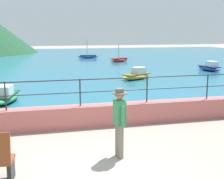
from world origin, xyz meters
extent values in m
plane|color=gray|center=(0.00, 0.00, 0.00)|extent=(120.00, 120.00, 0.00)
cube|color=#BC605B|center=(0.00, 3.20, 0.35)|extent=(20.00, 0.56, 0.70)
cylinder|color=#282623|center=(-2.30, 3.20, 1.15)|extent=(0.04, 0.04, 0.90)
cylinder|color=#282623|center=(0.00, 3.20, 1.15)|extent=(0.04, 0.04, 0.90)
cylinder|color=#282623|center=(2.30, 3.20, 1.15)|extent=(0.04, 0.04, 0.90)
cylinder|color=#282623|center=(4.60, 3.20, 1.15)|extent=(0.04, 0.04, 0.90)
cylinder|color=#282623|center=(0.00, 3.20, 1.57)|extent=(18.40, 0.04, 0.04)
cylinder|color=#282623|center=(0.00, 3.20, 1.15)|extent=(18.40, 0.03, 0.03)
cube|color=#236B89|center=(0.00, 25.84, 0.03)|extent=(64.00, 44.32, 0.06)
cube|color=black|center=(-1.91, -0.07, 0.22)|extent=(0.12, 0.47, 0.43)
cylinder|color=slate|center=(0.61, 0.64, 0.43)|extent=(0.15, 0.15, 0.86)
cylinder|color=slate|center=(0.62, 0.46, 0.43)|extent=(0.15, 0.15, 0.86)
cube|color=#337F4C|center=(0.62, 0.55, 1.16)|extent=(0.25, 0.38, 0.60)
cylinder|color=#337F4C|center=(0.59, 0.79, 1.12)|extent=(0.09, 0.09, 0.52)
cylinder|color=#337F4C|center=(0.64, 0.31, 1.12)|extent=(0.09, 0.09, 0.52)
sphere|color=#9E7051|center=(0.62, 0.55, 1.59)|extent=(0.22, 0.22, 0.22)
cylinder|color=#4C4238|center=(0.62, 0.55, 1.64)|extent=(0.38, 0.38, 0.02)
cylinder|color=#4C4238|center=(0.62, 0.55, 1.70)|extent=(0.20, 0.20, 0.10)
ellipsoid|color=#2D4C9E|center=(4.16, 27.86, 0.24)|extent=(2.40, 1.20, 0.36)
cube|color=navy|center=(4.16, 27.86, 0.39)|extent=(1.93, 1.00, 0.06)
cylinder|color=#B2A899|center=(4.06, 27.87, 1.33)|extent=(0.06, 0.06, 1.83)
ellipsoid|color=red|center=(6.62, 23.12, 0.24)|extent=(2.44, 1.95, 0.36)
cube|color=maroon|center=(6.62, 23.12, 0.39)|extent=(1.97, 1.60, 0.06)
cylinder|color=#B2A899|center=(6.54, 23.07, 1.14)|extent=(0.06, 0.06, 1.45)
ellipsoid|color=gold|center=(4.75, 11.87, 0.24)|extent=(2.45, 1.89, 0.36)
cube|color=brown|center=(4.75, 11.87, 0.39)|extent=(1.98, 1.55, 0.06)
cube|color=silver|center=(4.97, 11.99, 0.62)|extent=(1.00, 0.93, 0.40)
ellipsoid|color=#2D4C9E|center=(11.68, 14.58, 0.24)|extent=(1.28, 2.42, 0.36)
cube|color=navy|center=(11.68, 14.58, 0.39)|extent=(1.07, 1.94, 0.06)
cube|color=silver|center=(11.72, 14.34, 0.62)|extent=(0.76, 0.90, 0.40)
ellipsoid|color=#338C59|center=(-2.75, 7.23, 0.24)|extent=(1.31, 2.43, 0.36)
cube|color=#1C4D31|center=(-2.75, 7.23, 0.39)|extent=(1.09, 1.95, 0.06)
cube|color=silver|center=(-2.79, 6.98, 0.62)|extent=(0.77, 0.90, 0.40)
camera|label=1|loc=(-1.20, -6.22, 3.10)|focal=47.68mm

